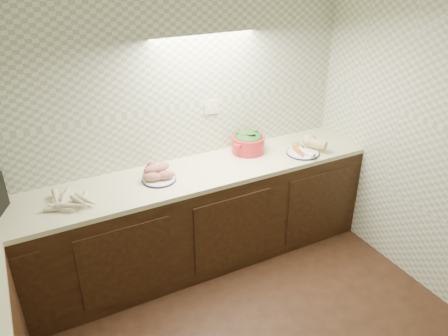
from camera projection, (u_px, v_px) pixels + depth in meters
name	position (u px, v px, depth m)	size (l,w,h in m)	color
room	(275.00, 181.00, 1.94)	(3.60, 3.60, 2.60)	black
counter	(114.00, 321.00, 2.75)	(3.60, 3.60, 0.90)	black
parsnip_pile	(70.00, 202.00, 3.10)	(0.41, 0.36, 0.08)	beige
sweet_potato_plate	(158.00, 174.00, 3.43)	(0.27, 0.27, 0.12)	#16143A
onion_bowl	(153.00, 169.00, 3.52)	(0.15, 0.15, 0.11)	black
dutch_oven	(248.00, 142.00, 3.87)	(0.39, 0.39, 0.20)	red
veg_plate	(306.00, 146.00, 3.91)	(0.38, 0.38, 0.14)	#16143A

